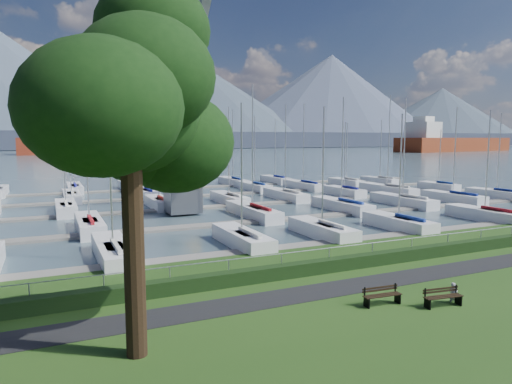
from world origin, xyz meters
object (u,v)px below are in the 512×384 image
tree (142,111)px  person (454,291)px  bench_right (443,297)px  crane (183,157)px  bench_left (382,296)px

tree → person: bearing=-6.0°
bench_right → tree: (-12.40, 1.54, 7.74)m
bench_right → crane: bearing=102.8°
bench_left → person: person is taller
bench_left → tree: 12.74m
bench_left → bench_right: 2.60m
bench_right → person: bearing=18.6°
person → crane: size_ratio=0.05×
bench_right → tree: tree is taller
person → tree: tree is taller
bench_right → person: person is taller
bench_left → tree: (-10.12, 0.30, 7.74)m
crane → bench_right: bearing=-84.7°
bench_right → person: size_ratio=1.76×
bench_left → tree: bearing=-177.2°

